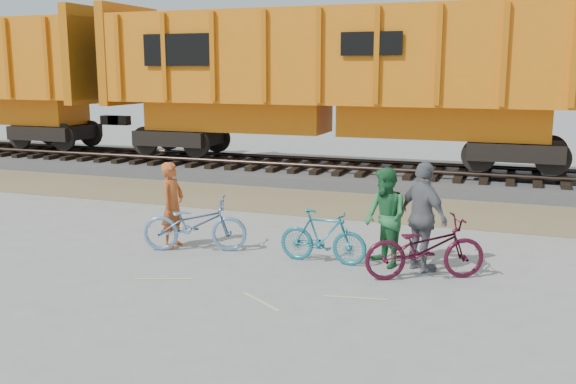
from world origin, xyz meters
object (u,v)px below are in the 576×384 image
Objects in this scene: bicycle_blue at (195,224)px; person_solo at (172,205)px; person_man at (385,217)px; person_woman at (423,217)px; hopper_car_center at (335,76)px; bicycle_maroon at (425,248)px; bicycle_teal at (323,237)px.

bicycle_blue is 0.59m from person_solo.
person_solo is 3.86m from person_man.
bicycle_blue is 1.14× the size of person_man.
person_woman is (4.48, 0.10, 0.11)m from person_solo.
hopper_car_center is 8.59× the size of person_man.
bicycle_maroon is at bearing -65.37° from hopper_car_center.
person_woman reaches higher than bicycle_maroon.
hopper_car_center is at bearing 15.89° from bicycle_teal.
bicycle_maroon reaches higher than bicycle_blue.
hopper_car_center reaches higher than bicycle_teal.
person_man is at bearing 34.84° from person_woman.
bicycle_teal is 0.85× the size of person_woman.
bicycle_maroon is 0.91m from person_man.
bicycle_blue is 1.23× the size of bicycle_teal.
hopper_car_center is 9.08m from person_woman.
bicycle_teal is (2.36, 0.06, -0.04)m from bicycle_blue.
bicycle_blue reaches higher than bicycle_teal.
person_woman is (1.62, 0.14, 0.43)m from bicycle_teal.
person_solo is 4.48m from person_woman.
bicycle_maroon is at bearing -110.77° from bicycle_blue.
person_solo is 0.88× the size of person_woman.
person_man is (3.36, 0.26, 0.33)m from bicycle_blue.
bicycle_blue is at bearing 92.66° from bicycle_teal.
hopper_car_center is 7.47× the size of bicycle_maroon.
person_man is at bearing -86.56° from person_solo.
hopper_car_center reaches higher than person_woman.
hopper_car_center reaches higher than bicycle_maroon.
hopper_car_center is 8.98× the size of person_solo.
person_solo is at bearing 60.60° from bicycle_maroon.
person_solo is (-0.73, -8.09, -2.23)m from hopper_car_center.
person_man is at bearing -68.44° from hopper_car_center.
person_man reaches higher than bicycle_maroon.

